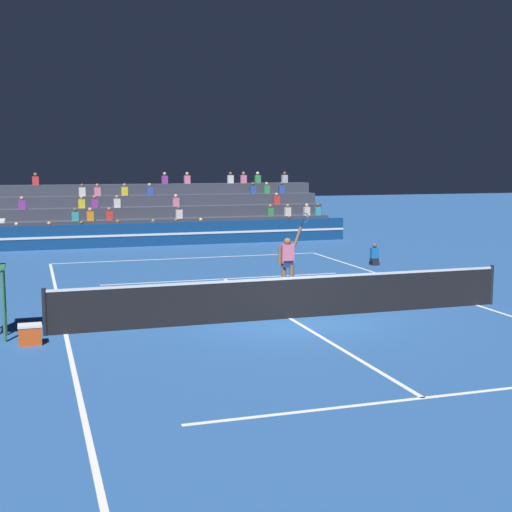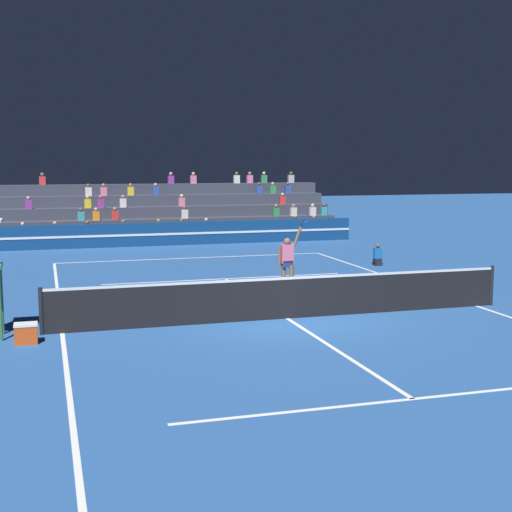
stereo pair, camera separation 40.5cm
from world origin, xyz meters
TOP-DOWN VIEW (x-y plane):
  - ground_plane at (0.00, 0.00)m, footprint 120.00×120.00m
  - court_lines at (0.00, 0.00)m, footprint 11.10×23.90m
  - tennis_net at (0.00, 0.00)m, footprint 12.00×0.10m
  - sponsor_banner_wall at (0.00, 16.61)m, footprint 18.00×0.26m
  - bleacher_stand at (0.01, 20.41)m, footprint 18.00×4.75m
  - ball_kid_courtside at (6.35, 7.82)m, footprint 0.30×0.36m
  - tennis_player at (1.05, 3.02)m, footprint 1.01×0.34m
  - tennis_ball at (-4.18, 1.28)m, footprint 0.07×0.07m
  - equipment_cooler at (-6.27, -0.73)m, footprint 0.50×0.38m

SIDE VIEW (x-z plane):
  - ground_plane at x=0.00m, z-range 0.00..0.00m
  - court_lines at x=0.00m, z-range 0.00..0.01m
  - tennis_ball at x=-4.18m, z-range 0.00..0.07m
  - equipment_cooler at x=-6.27m, z-range 0.00..0.45m
  - ball_kid_courtside at x=6.35m, z-range -0.09..0.75m
  - tennis_net at x=0.00m, z-range -0.01..1.09m
  - sponsor_banner_wall at x=0.00m, z-range 0.00..1.10m
  - tennis_player at x=1.05m, z-range -0.25..2.23m
  - bleacher_stand at x=0.01m, z-range -0.67..2.71m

